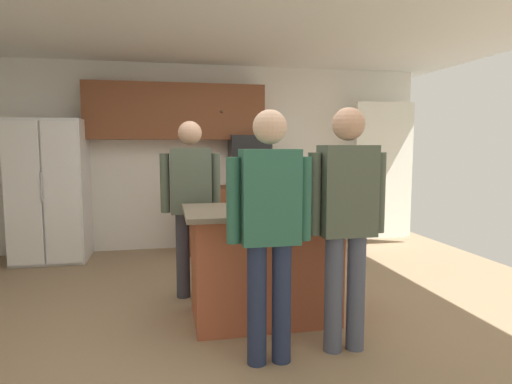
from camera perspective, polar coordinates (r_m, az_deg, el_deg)
name	(u,v)px	position (r m, az deg, el deg)	size (l,w,h in m)	color
floor	(236,319)	(3.85, -2.66, -16.29)	(7.04, 7.04, 0.00)	#937A5B
ceiling	(234,1)	(3.74, -2.87, 23.74)	(7.04, 7.04, 0.00)	white
back_wall	(205,157)	(6.35, -6.70, 4.54)	(6.40, 0.10, 2.60)	white
french_door_window_panel	(384,171)	(6.72, 16.36, 2.71)	(0.90, 0.06, 2.00)	white
cabinet_run_upper	(176,112)	(6.14, -10.39, 10.27)	(2.40, 0.38, 0.75)	brown
cabinet_run_lower	(250,218)	(6.19, -0.79, -3.36)	(1.80, 0.63, 0.90)	brown
refrigerator	(50,191)	(6.10, -25.34, 0.15)	(0.87, 0.76, 1.79)	white
microwave_over_range	(250,147)	(6.13, -0.84, 5.93)	(0.56, 0.40, 0.32)	black
kitchen_island	(263,263)	(3.74, 0.94, -9.23)	(1.31, 0.87, 0.94)	#AD5638
person_guest_left	(191,197)	(4.20, -8.52, -0.61)	(0.57, 0.22, 1.70)	#383842
person_guest_right	(347,212)	(3.11, 11.77, -2.64)	(0.57, 0.23, 1.73)	#4C5166
person_host_foreground	(270,220)	(2.86, 1.78, -3.66)	(0.57, 0.22, 1.70)	#232D4C
glass_dark_ale	(322,199)	(3.72, 8.59, -0.95)	(0.07, 0.07, 0.14)	black
mug_ceramic_white	(307,198)	(3.96, 6.67, -0.81)	(0.13, 0.09, 0.10)	white
glass_stout_tall	(285,198)	(3.74, 3.81, -0.85)	(0.06, 0.06, 0.14)	black
glass_pilsner	(276,200)	(3.56, 2.62, -1.08)	(0.06, 0.06, 0.16)	black
glass_short_whisky	(234,197)	(3.81, -2.84, -0.61)	(0.07, 0.07, 0.16)	black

